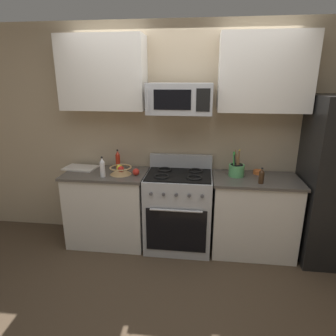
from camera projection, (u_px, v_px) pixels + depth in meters
name	position (u px, v px, depth m)	size (l,w,h in m)	color
ground_plane	(172.00, 281.00, 2.96)	(16.00, 16.00, 0.00)	#473828
wall_back	(182.00, 136.00, 3.56)	(8.00, 0.10, 2.60)	tan
counter_left	(108.00, 207.00, 3.57)	(0.96, 0.59, 0.91)	silver
range_oven	(178.00, 210.00, 3.46)	(0.76, 0.63, 1.09)	#B2B5BA
counter_right	(253.00, 215.00, 3.36)	(0.96, 0.59, 0.91)	silver
microwave	(180.00, 99.00, 3.10)	(0.69, 0.44, 0.32)	#B2B5BA
upper_cabinets_left	(103.00, 73.00, 3.24)	(0.95, 0.34, 0.80)	silver
upper_cabinets_right	(265.00, 73.00, 3.03)	(0.95, 0.34, 0.80)	silver
utensil_crock	(236.00, 170.00, 3.29)	(0.17, 0.17, 0.31)	#59AD66
fruit_basket	(121.00, 170.00, 3.36)	(0.26, 0.26, 0.11)	tan
apple_loose	(136.00, 172.00, 3.32)	(0.08, 0.08, 0.08)	red
cutting_board	(81.00, 168.00, 3.59)	(0.39, 0.26, 0.02)	silver
bottle_vinegar	(102.00, 168.00, 3.26)	(0.06, 0.06, 0.23)	silver
bottle_soy	(261.00, 176.00, 3.05)	(0.05, 0.05, 0.17)	#382314
bottle_hot_sauce	(118.00, 160.00, 3.56)	(0.05, 0.05, 0.24)	red
prep_bowl	(258.00, 172.00, 3.37)	(0.12, 0.12, 0.04)	#D1662D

